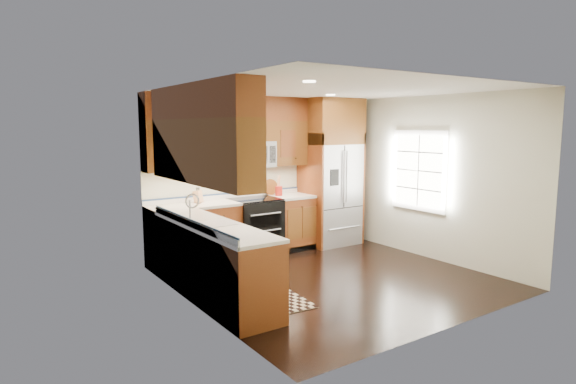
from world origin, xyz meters
TOP-DOWN VIEW (x-y plane):
  - ground at (0.00, 0.00)m, footprint 4.00×4.00m
  - wall_back at (0.00, 2.00)m, footprint 4.00×0.02m
  - wall_left at (-2.00, 0.00)m, footprint 0.02×4.00m
  - wall_right at (2.00, 0.00)m, footprint 0.02×4.00m
  - window at (1.98, 0.20)m, footprint 0.04×1.10m
  - base_cabinets at (-1.23, 0.90)m, footprint 2.85×3.00m
  - countertop at (-1.09, 1.01)m, footprint 2.86×3.01m
  - upper_cabinets at (-1.15, 1.09)m, footprint 2.85×3.00m
  - range at (-0.25, 1.67)m, footprint 0.76×0.67m
  - microwave at (-0.25, 1.80)m, footprint 0.76×0.40m
  - refrigerator at (1.30, 1.63)m, footprint 0.98×0.75m
  - sink_faucet at (-1.73, 0.23)m, footprint 0.54×0.44m
  - rug at (-1.20, -0.02)m, footprint 0.97×1.51m
  - knife_block at (-1.19, 1.81)m, footprint 0.13×0.15m
  - utensil_crock at (0.27, 1.76)m, footprint 0.14×0.14m
  - cutting_board at (0.22, 1.94)m, footprint 0.30×0.30m

SIDE VIEW (x-z plane):
  - ground at x=0.00m, z-range 0.00..0.00m
  - rug at x=-1.20m, z-range 0.00..0.01m
  - base_cabinets at x=-1.23m, z-range 0.00..0.90m
  - range at x=-0.25m, z-range 0.00..0.94m
  - countertop at x=-1.09m, z-range 0.90..0.94m
  - cutting_board at x=0.22m, z-range 0.94..0.96m
  - sink_faucet at x=-1.73m, z-range 0.81..1.18m
  - knife_block at x=-1.19m, z-range 0.92..1.16m
  - utensil_crock at x=0.27m, z-range 0.89..1.23m
  - wall_back at x=0.00m, z-range 0.00..2.60m
  - wall_left at x=-2.00m, z-range 0.00..2.60m
  - wall_right at x=2.00m, z-range 0.00..2.60m
  - refrigerator at x=1.30m, z-range 0.00..2.60m
  - window at x=1.98m, z-range 0.75..2.05m
  - microwave at x=-0.25m, z-range 1.45..1.87m
  - upper_cabinets at x=-1.15m, z-range 1.45..2.60m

